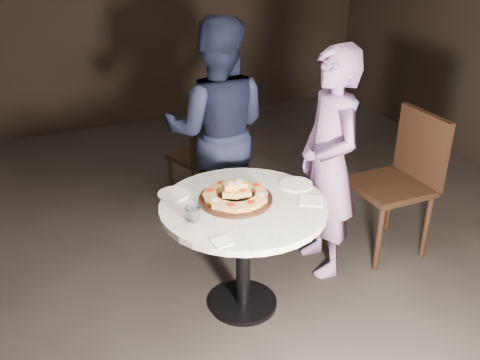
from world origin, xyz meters
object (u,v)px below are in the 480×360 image
Objects in this scene: table at (243,224)px; focaccia_pile at (236,193)px; chair_right at (403,174)px; diner_teal at (329,164)px; water_glass at (193,214)px; diner_navy at (217,130)px; chair_far at (201,153)px; serving_board at (236,199)px.

focaccia_pile reaches higher than table.
chair_right is (1.33, 0.14, -0.19)m from focaccia_pile.
focaccia_pile is 0.25× the size of diner_teal.
diner_navy is at bearing 62.61° from water_glass.
focaccia_pile is 0.91m from diner_navy.
chair_far is at bearing -153.70° from diner_teal.
chair_far is at bearing -69.90° from diner_navy.
chair_right is at bearing 95.62° from diner_teal.
diner_navy is (0.22, 0.88, 0.04)m from focaccia_pile.
diner_navy reaches higher than serving_board.
water_glass is 1.04m from diner_teal.
chair_far reaches higher than table.
chair_right is at bearing 110.83° from chair_far.
diner_navy is (0.52, 1.00, 0.05)m from water_glass.
water_glass is 0.06× the size of diner_navy.
focaccia_pile is (-0.00, 0.00, 0.04)m from serving_board.
chair_far is 0.50× the size of diner_teal.
table is 0.98m from diner_navy.
water_glass is 1.61m from chair_far.
serving_board is 1.12× the size of focaccia_pile.
chair_right is at bearing 5.90° from serving_board.
chair_right is at bearing 9.14° from water_glass.
table is 10.87× the size of water_glass.
table is 0.38m from water_glass.
chair_right is 0.66× the size of diner_teal.
serving_board is at bearing 99.50° from diner_navy.
diner_teal reaches higher than table.
chair_right reaches higher than chair_far.
diner_navy is at bearing 75.89° from serving_board.
diner_navy reaches higher than focaccia_pile.
chair_far is 0.60m from diner_navy.
diner_navy reaches higher than diner_teal.
chair_far is (0.55, 1.47, -0.33)m from water_glass.
water_glass is at bearing -167.74° from table.
serving_board is 0.72m from diner_teal.
table is 1.32m from chair_right.
diner_teal is at bearing 14.53° from water_glass.
focaccia_pile is (-0.03, 0.05, 0.18)m from table.
chair_right reaches higher than serving_board.
table is 0.19m from focaccia_pile.
diner_teal is at bearing 15.59° from table.
table is 2.54× the size of focaccia_pile.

